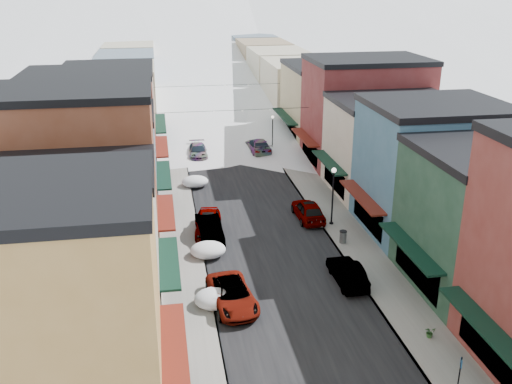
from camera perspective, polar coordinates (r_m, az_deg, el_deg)
name	(u,v)px	position (r m, az deg, el deg)	size (l,w,h in m)	color
road	(215,123)	(81.28, -4.13, 6.90)	(10.00, 160.00, 0.01)	black
sidewalk_left	(168,124)	(80.91, -8.81, 6.70)	(3.20, 160.00, 0.15)	gray
sidewalk_right	(261,121)	(82.14, 0.49, 7.15)	(3.20, 160.00, 0.15)	gray
curb_left	(179,124)	(80.94, -7.71, 6.76)	(0.10, 160.00, 0.15)	slate
curb_right	(250,121)	(81.89, -0.58, 7.11)	(0.10, 160.00, 0.15)	slate
bldg_l_yellow	(41,310)	(26.92, -20.67, -11.02)	(11.30, 8.70, 11.50)	tan
bldg_l_cream	(70,246)	(34.77, -18.11, -5.15)	(11.30, 8.20, 9.50)	beige
bldg_l_brick_near	(75,177)	(41.65, -17.64, 1.43)	(12.30, 8.20, 12.50)	brown
bldg_l_grayblue	(96,164)	(50.14, -15.71, 2.73)	(11.30, 9.20, 9.00)	slate
bldg_l_brick_far	(93,127)	(58.61, -16.01, 6.27)	(13.30, 9.20, 11.00)	brown
bldg_l_tan	(110,110)	(68.33, -14.35, 7.97)	(11.30, 11.20, 10.00)	tan
bldg_r_green	(494,219)	(39.74, 22.69, -2.48)	(11.30, 9.20, 9.50)	#1F402E
bldg_r_blue	(431,168)	(46.87, 17.13, 2.31)	(11.30, 9.20, 10.50)	#396582
bldg_r_cream	(392,146)	(55.07, 13.45, 4.53)	(12.30, 9.20, 9.00)	beige
bldg_r_brick_far	(365,111)	(63.04, 10.83, 7.91)	(13.30, 9.20, 11.50)	maroon
bldg_r_tan	(329,102)	(72.19, 7.30, 8.90)	(11.30, 11.20, 9.50)	tan
distant_blocks	(201,70)	(103.01, -5.52, 12.05)	(34.00, 55.00, 8.00)	gray
overhead_cables	(225,97)	(67.80, -3.16, 9.52)	(16.40, 15.04, 0.04)	black
car_white_suv	(232,295)	(36.13, -2.39, -10.24)	(2.49, 5.40, 1.50)	white
car_silver_sedan	(208,223)	(45.93, -4.80, -3.07)	(2.03, 5.03, 1.72)	gray
car_dark_hatch	(210,229)	(44.87, -4.66, -3.71)	(1.74, 4.99, 1.65)	black
car_silver_wagon	(198,151)	(65.37, -5.84, 4.08)	(2.08, 5.11, 1.48)	#A1A4A9
car_green_sedan	(347,272)	(39.05, 9.11, -7.95)	(1.61, 4.63, 1.52)	black
car_gray_suv	(308,210)	(48.44, 5.25, -1.80)	(2.00, 4.98, 1.70)	gray
car_black_sedan	(258,146)	(66.74, 0.22, 4.63)	(2.36, 5.81, 1.69)	black
car_lane_silver	(206,132)	(73.93, -4.98, 6.03)	(1.63, 4.06, 1.38)	#ACAFB4
car_lane_white	(216,107)	(87.81, -3.99, 8.46)	(2.59, 5.61, 1.56)	#BDBDC0
parking_sign	(459,375)	(30.06, 19.66, -16.85)	(0.13, 0.32, 2.45)	black
trash_can	(343,237)	(44.37, 8.70, -4.44)	(0.57, 0.57, 0.97)	#5B5D60
streetlamp_near	(333,189)	(46.59, 7.71, 0.31)	(0.41, 0.41, 4.88)	black
streetlamp_far	(273,129)	(66.58, 1.66, 6.35)	(0.35, 0.35, 4.23)	black
planter_near	(430,332)	(34.66, 16.99, -13.26)	(0.57, 0.49, 0.63)	#2C5827
snow_pile_near	(215,298)	(36.30, -4.11, -10.51)	(2.63, 2.82, 1.11)	white
snow_pile_mid	(208,250)	(42.28, -4.82, -5.76)	(2.62, 2.81, 1.11)	white
snow_pile_far	(195,181)	(56.24, -6.11, 1.06)	(2.60, 2.80, 1.10)	white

